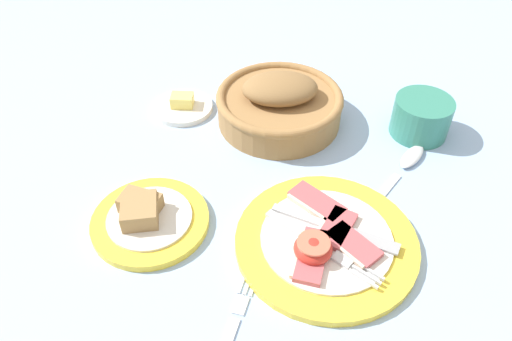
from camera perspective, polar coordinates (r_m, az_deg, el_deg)
ground_plane at (r=0.72m, az=3.18°, el=-7.57°), size 3.00×3.00×0.00m
breakfast_plate at (r=0.70m, az=7.92°, el=-8.07°), size 0.26×0.26×0.04m
bread_plate at (r=0.74m, az=-12.28°, el=-5.28°), size 0.17×0.17×0.04m
sugar_cup at (r=0.91m, az=18.39°, el=5.94°), size 0.10×0.10×0.07m
bread_basket at (r=0.89m, az=2.69°, el=7.62°), size 0.22×0.22×0.09m
butter_dish at (r=0.94m, az=-8.36°, el=7.30°), size 0.11×0.11×0.03m
teaspoon_by_saucer at (r=0.85m, az=16.63°, el=0.55°), size 0.10×0.18×0.01m
fork_on_cloth at (r=0.63m, az=-2.83°, el=-17.79°), size 0.02×0.19×0.01m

